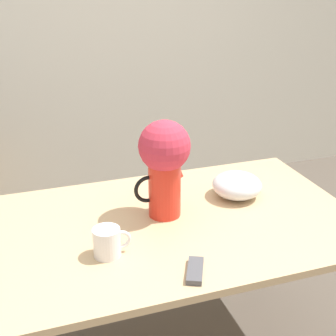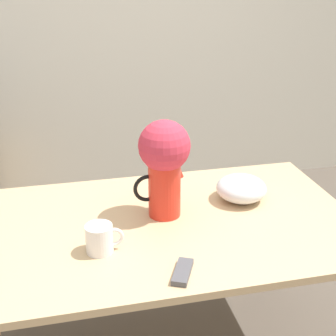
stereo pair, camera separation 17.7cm
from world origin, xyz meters
name	(u,v)px [view 2 (the right image)]	position (x,y,z in m)	size (l,w,h in m)	color
wall_back	(133,25)	(0.00, 2.06, 1.30)	(8.00, 0.05, 2.60)	silver
table	(175,239)	(-0.14, 0.14, 0.65)	(1.50, 0.95, 0.74)	tan
flower_vase	(164,159)	(-0.17, 0.21, 0.99)	(0.24, 0.21, 0.41)	red
coffee_mug	(100,239)	(-0.46, -0.01, 0.79)	(0.14, 0.10, 0.11)	white
white_bowl	(241,188)	(0.19, 0.26, 0.79)	(0.22, 0.22, 0.11)	silver
remote_control	(183,272)	(-0.20, -0.22, 0.75)	(0.11, 0.15, 0.02)	#4C4C51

